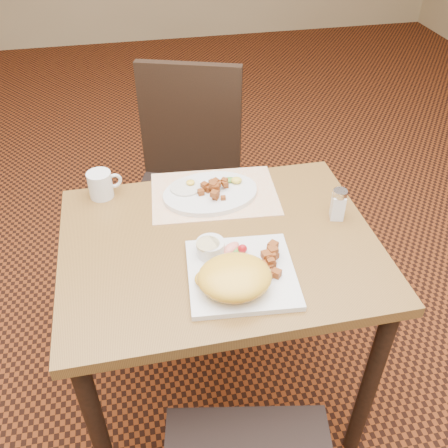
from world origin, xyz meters
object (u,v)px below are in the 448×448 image
(table, at_px, (220,269))
(salt_shaker, at_px, (338,204))
(chair_far, at_px, (188,174))
(coffee_mug, at_px, (101,185))
(plate_square, at_px, (241,274))
(plate_oval, at_px, (210,193))

(table, relative_size, salt_shaker, 9.00)
(chair_far, xyz_separation_m, coffee_mug, (-0.32, -0.39, 0.25))
(chair_far, xyz_separation_m, plate_square, (0.03, -0.84, 0.22))
(chair_far, distance_m, plate_oval, 0.51)
(salt_shaker, height_order, coffee_mug, salt_shaker)
(coffee_mug, bearing_deg, table, -42.72)
(chair_far, bearing_deg, coffee_mug, 69.41)
(chair_far, bearing_deg, plate_square, 110.91)
(table, xyz_separation_m, plate_oval, (0.02, 0.23, 0.12))
(chair_far, height_order, plate_oval, chair_far)
(plate_oval, bearing_deg, plate_square, -87.86)
(plate_square, relative_size, plate_oval, 0.92)
(table, bearing_deg, plate_oval, 85.97)
(plate_oval, bearing_deg, table, -94.03)
(chair_far, bearing_deg, table, 108.85)
(table, bearing_deg, coffee_mug, 137.28)
(plate_square, relative_size, coffee_mug, 2.59)
(plate_oval, height_order, coffee_mug, coffee_mug)
(table, xyz_separation_m, salt_shaker, (0.37, 0.04, 0.16))
(coffee_mug, bearing_deg, plate_oval, -12.03)
(plate_square, bearing_deg, coffee_mug, 128.30)
(table, relative_size, chair_far, 0.93)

